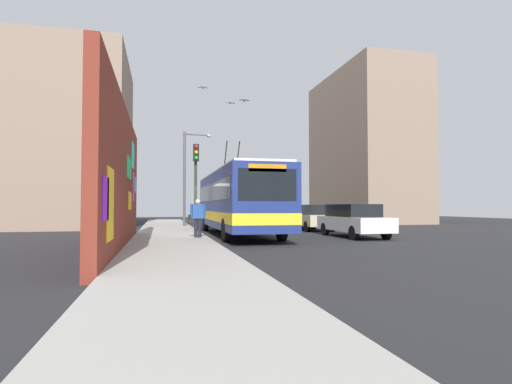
{
  "coord_description": "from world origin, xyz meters",
  "views": [
    {
      "loc": [
        -19.25,
        2.04,
        1.47
      ],
      "look_at": [
        0.58,
        -2.57,
        2.19
      ],
      "focal_mm": 28.88,
      "sensor_mm": 36.0,
      "label": 1
    }
  ],
  "objects_px": {
    "parked_car_black": "(285,215)",
    "traffic_light": "(196,173)",
    "city_bus": "(237,200)",
    "parked_car_silver": "(267,214)",
    "parked_car_champagne": "(310,217)",
    "parked_car_white": "(353,220)",
    "street_lamp": "(188,171)",
    "pedestrian_at_curb": "(198,215)"
  },
  "relations": [
    {
      "from": "city_bus",
      "to": "parked_car_black",
      "type": "distance_m",
      "value": 10.03
    },
    {
      "from": "parked_car_champagne",
      "to": "parked_car_silver",
      "type": "distance_m",
      "value": 10.51
    },
    {
      "from": "parked_car_silver",
      "to": "traffic_light",
      "type": "height_order",
      "value": "traffic_light"
    },
    {
      "from": "street_lamp",
      "to": "pedestrian_at_curb",
      "type": "bearing_deg",
      "value": 178.64
    },
    {
      "from": "city_bus",
      "to": "parked_car_black",
      "type": "xyz_separation_m",
      "value": [
        8.52,
        -5.2,
        -0.98
      ]
    },
    {
      "from": "street_lamp",
      "to": "parked_car_black",
      "type": "bearing_deg",
      "value": -83.97
    },
    {
      "from": "parked_car_white",
      "to": "traffic_light",
      "type": "height_order",
      "value": "traffic_light"
    },
    {
      "from": "pedestrian_at_curb",
      "to": "traffic_light",
      "type": "bearing_deg",
      "value": -2.91
    },
    {
      "from": "parked_car_black",
      "to": "parked_car_silver",
      "type": "distance_m",
      "value": 5.25
    },
    {
      "from": "city_bus",
      "to": "parked_car_champagne",
      "type": "bearing_deg",
      "value": -57.9
    },
    {
      "from": "parked_car_champagne",
      "to": "traffic_light",
      "type": "xyz_separation_m",
      "value": [
        -3.61,
        7.35,
        2.28
      ]
    },
    {
      "from": "city_bus",
      "to": "parked_car_silver",
      "type": "xyz_separation_m",
      "value": [
        13.77,
        -5.2,
        -0.98
      ]
    },
    {
      "from": "parked_car_champagne",
      "to": "traffic_light",
      "type": "relative_size",
      "value": 1.04
    },
    {
      "from": "pedestrian_at_curb",
      "to": "parked_car_white",
      "type": "bearing_deg",
      "value": -85.93
    },
    {
      "from": "parked_car_silver",
      "to": "street_lamp",
      "type": "height_order",
      "value": "street_lamp"
    },
    {
      "from": "street_lamp",
      "to": "parked_car_silver",
      "type": "bearing_deg",
      "value": -50.23
    },
    {
      "from": "parked_car_champagne",
      "to": "traffic_light",
      "type": "height_order",
      "value": "traffic_light"
    },
    {
      "from": "pedestrian_at_curb",
      "to": "street_lamp",
      "type": "bearing_deg",
      "value": -1.36
    },
    {
      "from": "pedestrian_at_curb",
      "to": "parked_car_black",
      "type": "bearing_deg",
      "value": -32.87
    },
    {
      "from": "parked_car_champagne",
      "to": "parked_car_silver",
      "type": "xyz_separation_m",
      "value": [
        10.51,
        0.0,
        -0.0
      ]
    },
    {
      "from": "pedestrian_at_curb",
      "to": "street_lamp",
      "type": "height_order",
      "value": "street_lamp"
    },
    {
      "from": "parked_car_white",
      "to": "parked_car_champagne",
      "type": "distance_m",
      "value": 5.8
    },
    {
      "from": "parked_car_black",
      "to": "parked_car_silver",
      "type": "xyz_separation_m",
      "value": [
        5.25,
        0.0,
        -0.0
      ]
    },
    {
      "from": "parked_car_champagne",
      "to": "pedestrian_at_curb",
      "type": "xyz_separation_m",
      "value": [
        -6.34,
        7.49,
        0.27
      ]
    },
    {
      "from": "street_lamp",
      "to": "parked_car_white",
      "type": "bearing_deg",
      "value": -144.91
    },
    {
      "from": "city_bus",
      "to": "street_lamp",
      "type": "xyz_separation_m",
      "value": [
        7.75,
        2.03,
        2.06
      ]
    },
    {
      "from": "parked_car_black",
      "to": "parked_car_silver",
      "type": "height_order",
      "value": "same"
    },
    {
      "from": "parked_car_black",
      "to": "traffic_light",
      "type": "bearing_deg",
      "value": 140.33
    },
    {
      "from": "parked_car_white",
      "to": "city_bus",
      "type": "bearing_deg",
      "value": 63.96
    },
    {
      "from": "city_bus",
      "to": "parked_car_black",
      "type": "bearing_deg",
      "value": -31.41
    },
    {
      "from": "parked_car_silver",
      "to": "street_lamp",
      "type": "bearing_deg",
      "value": 129.77
    },
    {
      "from": "city_bus",
      "to": "parked_car_white",
      "type": "distance_m",
      "value": 5.87
    },
    {
      "from": "city_bus",
      "to": "traffic_light",
      "type": "distance_m",
      "value": 2.53
    },
    {
      "from": "parked_car_silver",
      "to": "parked_car_black",
      "type": "bearing_deg",
      "value": 180.0
    },
    {
      "from": "parked_car_silver",
      "to": "traffic_light",
      "type": "distance_m",
      "value": 16.08
    },
    {
      "from": "parked_car_black",
      "to": "street_lamp",
      "type": "relative_size",
      "value": 0.75
    },
    {
      "from": "pedestrian_at_curb",
      "to": "street_lamp",
      "type": "xyz_separation_m",
      "value": [
        10.83,
        -0.26,
        2.78
      ]
    },
    {
      "from": "parked_car_champagne",
      "to": "parked_car_black",
      "type": "relative_size",
      "value": 0.95
    },
    {
      "from": "city_bus",
      "to": "parked_car_black",
      "type": "height_order",
      "value": "city_bus"
    },
    {
      "from": "parked_car_silver",
      "to": "pedestrian_at_curb",
      "type": "bearing_deg",
      "value": 156.03
    },
    {
      "from": "city_bus",
      "to": "street_lamp",
      "type": "relative_size",
      "value": 1.91
    },
    {
      "from": "parked_car_white",
      "to": "traffic_light",
      "type": "distance_m",
      "value": 8.0
    }
  ]
}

